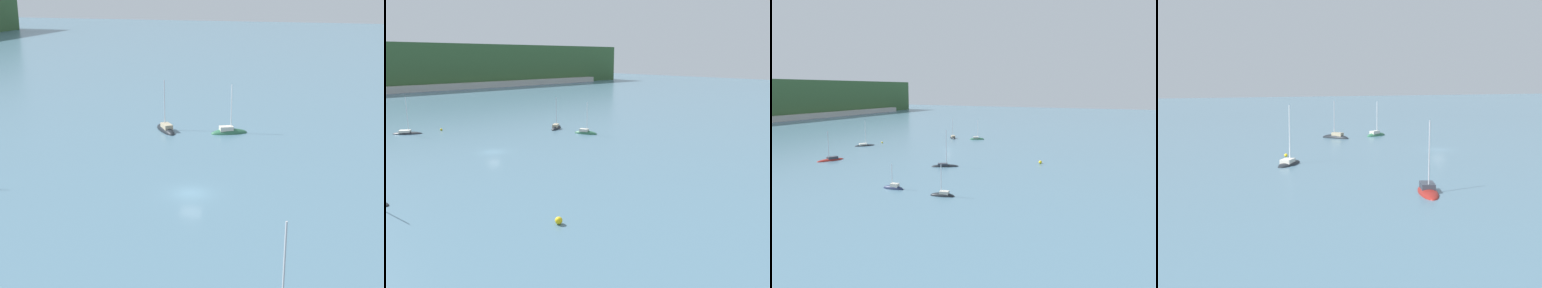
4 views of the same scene
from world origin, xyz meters
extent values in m
plane|color=slate|center=(0.00, 0.00, 0.00)|extent=(600.00, 600.00, 0.00)
ellipsoid|color=#2D6647|center=(27.15, 0.94, 0.00)|extent=(4.37, 6.36, 1.61)
cube|color=beige|center=(26.94, 1.38, 0.84)|extent=(2.17, 2.57, 0.79)
cylinder|color=silver|center=(27.28, 0.66, 4.29)|extent=(0.14, 0.14, 7.70)
ellipsoid|color=black|center=(26.03, 11.62, 0.00)|extent=(6.70, 5.79, 1.75)
cube|color=tan|center=(25.59, 11.28, 0.89)|extent=(2.81, 2.60, 0.82)
cylinder|color=#B2B2B7|center=(26.31, 11.83, 4.51)|extent=(0.14, 0.14, 8.05)
ellipsoid|color=black|center=(-6.76, 31.40, 0.00)|extent=(7.29, 6.30, 1.11)
cube|color=silver|center=(-7.23, 31.75, 0.64)|extent=(3.10, 2.90, 0.67)
cylinder|color=silver|center=(-6.46, 31.17, 4.86)|extent=(0.14, 0.14, 9.10)
sphere|color=yellow|center=(1.37, 29.77, 0.30)|extent=(0.60, 0.60, 0.60)
sphere|color=yellow|center=(-11.64, -35.46, 0.45)|extent=(0.90, 0.90, 0.90)
camera|label=1|loc=(-56.64, -15.70, 23.75)|focal=50.00mm
camera|label=2|loc=(-37.32, -67.13, 19.21)|focal=35.00mm
camera|label=3|loc=(-114.18, -60.58, 21.01)|focal=35.00mm
camera|label=4|loc=(-88.42, 53.14, 13.59)|focal=50.00mm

